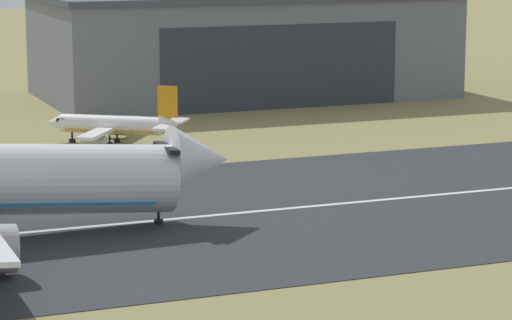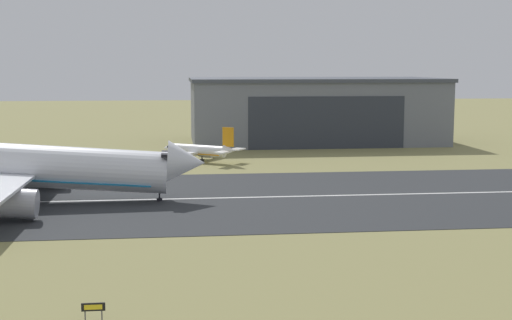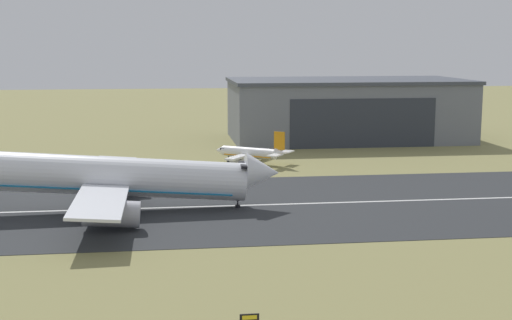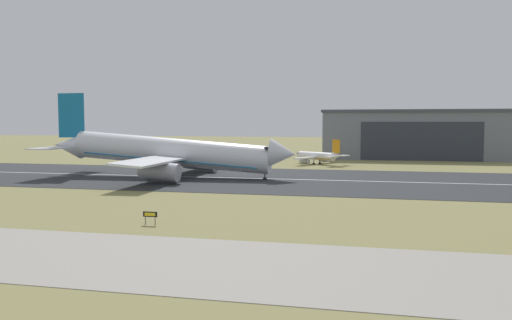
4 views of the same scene
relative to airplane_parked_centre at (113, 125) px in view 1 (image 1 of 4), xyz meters
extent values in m
cube|color=#2B2D30|center=(1.47, -40.25, -2.32)|extent=(464.79, 46.97, 0.06)
cube|color=silver|center=(1.47, -40.25, -2.28)|extent=(418.32, 0.70, 0.01)
cube|color=slate|center=(30.83, 35.93, 5.39)|extent=(62.06, 32.21, 15.47)
cube|color=#2D333D|center=(30.83, 19.77, 3.84)|extent=(37.24, 0.12, 12.38)
cone|color=silver|center=(-3.22, -41.50, 3.34)|extent=(5.87, 6.07, 6.41)
cube|color=black|center=(-6.21, -41.49, 4.54)|extent=(1.15, 5.14, 0.52)
cylinder|color=black|center=(-7.14, -41.49, -1.02)|extent=(0.24, 0.24, 2.66)
cylinder|color=black|center=(-7.14, -41.49, -2.13)|extent=(0.84, 0.84, 0.44)
cylinder|color=white|center=(-0.25, 0.18, 0.09)|extent=(11.70, 9.06, 2.26)
cone|color=white|center=(-6.30, 4.35, 0.09)|extent=(2.96, 3.01, 2.26)
cone|color=white|center=(6.07, -4.20, 0.50)|extent=(3.38, 3.21, 2.03)
cube|color=black|center=(-5.38, 3.72, 0.55)|extent=(2.00, 2.20, 0.44)
cube|color=orange|center=(-0.25, 0.18, -0.53)|extent=(10.60, 8.25, 0.20)
cube|color=white|center=(2.31, 4.32, -0.30)|extent=(5.97, 7.34, 0.40)
cylinder|color=#A8A8B2|center=(1.62, 4.07, -1.25)|extent=(3.21, 2.82, 1.40)
cube|color=white|center=(-3.23, -3.68, -0.30)|extent=(5.97, 7.34, 0.40)
cylinder|color=#A8A8B2|center=(-3.23, -2.95, -1.25)|extent=(3.21, 2.82, 1.40)
cube|color=orange|center=(5.74, -3.96, 3.14)|extent=(2.18, 1.63, 3.84)
cube|color=white|center=(7.69, -1.84, 0.43)|extent=(3.73, 4.06, 0.24)
cube|color=white|center=(4.44, -6.54, 0.43)|extent=(3.73, 4.06, 0.24)
cylinder|color=black|center=(-4.48, 3.09, -1.69)|extent=(0.24, 0.24, 1.31)
cylinder|color=black|center=(-4.48, 3.09, -2.13)|extent=(0.84, 0.84, 0.44)
cylinder|color=black|center=(0.72, 1.15, -1.69)|extent=(0.24, 0.24, 1.31)
cylinder|color=black|center=(0.72, 1.15, -2.13)|extent=(0.84, 0.84, 0.44)
cylinder|color=black|center=(-0.82, -1.08, -1.69)|extent=(0.24, 0.24, 1.31)
cylinder|color=black|center=(-0.82, -1.08, -2.13)|extent=(0.84, 0.84, 0.44)
camera|label=1|loc=(-38.12, -142.60, 23.62)|focal=85.00mm
camera|label=2|loc=(-4.90, -143.90, 17.15)|focal=50.00mm
camera|label=3|loc=(-18.61, -151.81, 23.58)|focal=50.00mm
camera|label=4|loc=(13.95, -145.51, 9.96)|focal=35.00mm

